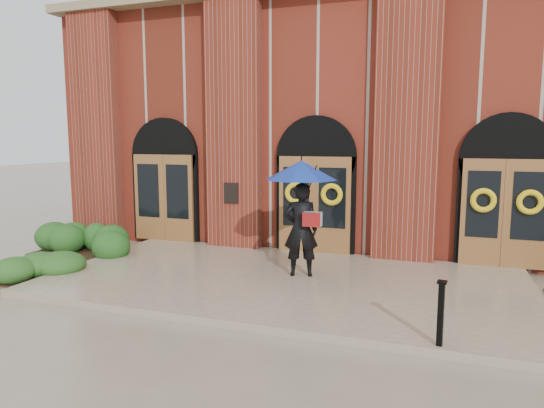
% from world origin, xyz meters
% --- Properties ---
extents(ground, '(90.00, 90.00, 0.00)m').
position_xyz_m(ground, '(0.00, 0.00, 0.00)').
color(ground, gray).
rests_on(ground, ground).
extents(landing, '(10.00, 5.30, 0.15)m').
position_xyz_m(landing, '(0.00, 0.15, 0.07)').
color(landing, tan).
rests_on(landing, ground).
extents(church_building, '(16.20, 12.53, 7.00)m').
position_xyz_m(church_building, '(0.00, 8.78, 3.50)').
color(church_building, maroon).
rests_on(church_building, ground).
extents(man_with_umbrella, '(1.96, 1.96, 2.50)m').
position_xyz_m(man_with_umbrella, '(0.28, 0.46, 1.90)').
color(man_with_umbrella, black).
rests_on(man_with_umbrella, landing).
extents(metal_post, '(0.15, 0.15, 0.96)m').
position_xyz_m(metal_post, '(3.17, -2.35, 0.65)').
color(metal_post, black).
rests_on(metal_post, landing).
extents(hedge_wall_left, '(2.93, 1.17, 0.75)m').
position_xyz_m(hedge_wall_left, '(-5.74, 1.04, 0.38)').
color(hedge_wall_left, '#1F4B19').
rests_on(hedge_wall_left, ground).
extents(hedge_front_left, '(1.50, 1.28, 0.53)m').
position_xyz_m(hedge_front_left, '(-5.10, -1.24, 0.26)').
color(hedge_front_left, '#244E1A').
rests_on(hedge_front_left, ground).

